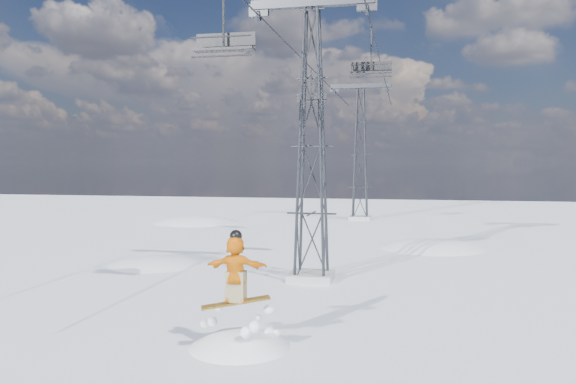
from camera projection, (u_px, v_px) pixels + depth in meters
name	position (u px, v px, depth m)	size (l,w,h in m)	color
ground	(235.00, 338.00, 15.44)	(120.00, 120.00, 0.00)	white
snow_terrain	(262.00, 377.00, 37.68)	(39.00, 37.00, 22.00)	white
lift_tower_near	(312.00, 147.00, 22.81)	(5.20, 1.80, 11.43)	#999999
lift_tower_far	(360.00, 155.00, 47.24)	(5.20, 1.80, 11.43)	#999999
haul_cables	(343.00, 63.00, 33.77)	(4.46, 51.00, 0.06)	black
lift_chair_near	(224.00, 43.00, 18.65)	(2.07, 0.59, 2.56)	black
lift_chair_mid	(371.00, 68.00, 25.15)	(1.81, 0.52, 2.24)	black
lift_chair_far	(311.00, 98.00, 35.86)	(1.92, 0.55, 2.38)	black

